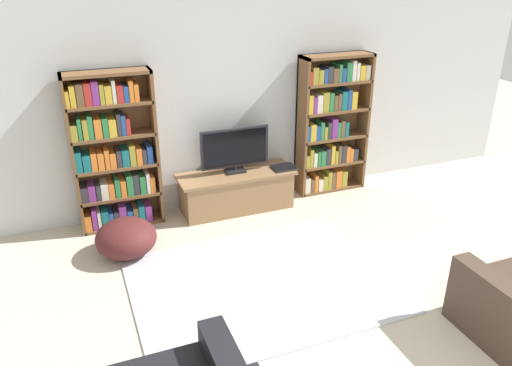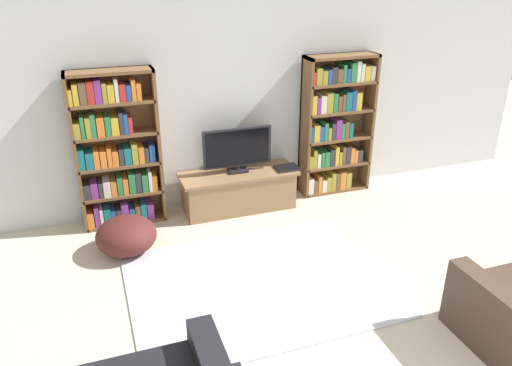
{
  "view_description": "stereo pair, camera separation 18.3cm",
  "coord_description": "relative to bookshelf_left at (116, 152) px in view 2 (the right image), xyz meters",
  "views": [
    {
      "loc": [
        -1.76,
        -1.43,
        2.9
      ],
      "look_at": [
        0.02,
        3.1,
        0.7
      ],
      "focal_mm": 35.0,
      "sensor_mm": 36.0,
      "label": 1
    },
    {
      "loc": [
        -1.58,
        -1.5,
        2.9
      ],
      "look_at": [
        0.02,
        3.1,
        0.7
      ],
      "focal_mm": 35.0,
      "sensor_mm": 36.0,
      "label": 2
    }
  ],
  "objects": [
    {
      "name": "beanbag_ottoman",
      "position": [
        -0.03,
        -0.72,
        -0.69
      ],
      "size": [
        0.64,
        0.64,
        0.4
      ],
      "primitive_type": "ellipsoid",
      "color": "#4C1E1E",
      "rests_on": "ground_plane"
    },
    {
      "name": "tv_stand",
      "position": [
        1.42,
        -0.14,
        -0.64
      ],
      "size": [
        1.45,
        0.52,
        0.49
      ],
      "color": "#8E6B47",
      "rests_on": "ground_plane"
    },
    {
      "name": "wall_back",
      "position": [
        1.34,
        0.18,
        0.41
      ],
      "size": [
        8.8,
        0.06,
        2.6
      ],
      "color": "silver",
      "rests_on": "ground_plane"
    },
    {
      "name": "area_rug",
      "position": [
        1.1,
        -1.75,
        -0.88
      ],
      "size": [
        2.44,
        1.9,
        0.02
      ],
      "color": "#B2B7C1",
      "rests_on": "ground_plane"
    },
    {
      "name": "laptop",
      "position": [
        2.03,
        -0.22,
        -0.38
      ],
      "size": [
        0.29,
        0.24,
        0.03
      ],
      "color": "#28282D",
      "rests_on": "tv_stand"
    },
    {
      "name": "bookshelf_right",
      "position": [
        2.77,
        0.0,
        0.02
      ],
      "size": [
        0.94,
        0.3,
        1.82
      ],
      "color": "brown",
      "rests_on": "ground_plane"
    },
    {
      "name": "bookshelf_left",
      "position": [
        0.0,
        0.0,
        0.0
      ],
      "size": [
        0.94,
        0.3,
        1.82
      ],
      "color": "brown",
      "rests_on": "ground_plane"
    },
    {
      "name": "television",
      "position": [
        1.42,
        -0.11,
        -0.1
      ],
      "size": [
        0.86,
        0.16,
        0.56
      ],
      "color": "black",
      "rests_on": "tv_stand"
    }
  ]
}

